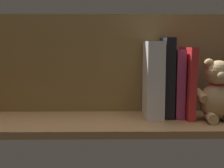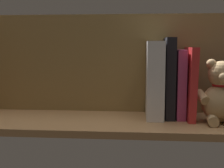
{
  "view_description": "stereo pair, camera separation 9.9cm",
  "coord_description": "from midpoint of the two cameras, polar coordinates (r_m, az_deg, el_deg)",
  "views": [
    {
      "loc": [
        1.44,
        98.38,
        23.74
      ],
      "look_at": [
        0.0,
        0.0,
        11.67
      ],
      "focal_mm": 48.85,
      "sensor_mm": 36.0,
      "label": 1
    },
    {
      "loc": [
        -8.45,
        98.03,
        23.74
      ],
      "look_at": [
        0.0,
        0.0,
        11.67
      ],
      "focal_mm": 48.85,
      "sensor_mm": 36.0,
      "label": 2
    }
  ],
  "objects": [
    {
      "name": "book_3",
      "position": [
        1.06,
        9.45,
        0.17
      ],
      "size": [
        2.91,
        13.41,
        22.72
      ],
      "primitive_type": "cube",
      "color": "#B23F72",
      "rests_on": "ground_plane"
    },
    {
      "name": "book_4",
      "position": [
        1.05,
        7.59,
        1.25
      ],
      "size": [
        3.09,
        13.62,
        26.72
      ],
      "primitive_type": "cube",
      "color": "black",
      "rests_on": "ground_plane"
    },
    {
      "name": "book_2",
      "position": [
        1.05,
        11.28,
        0.31
      ],
      "size": [
        2.79,
        16.39,
        23.6
      ],
      "primitive_type": "cube",
      "rotation": [
        0.0,
        -0.02,
        0.0
      ],
      "color": "red",
      "rests_on": "ground_plane"
    },
    {
      "name": "dictionary_thick_white",
      "position": [
        1.03,
        5.0,
        0.87
      ],
      "size": [
        5.58,
        15.17,
        25.52
      ],
      "primitive_type": "cube",
      "color": "white",
      "rests_on": "ground_plane"
    },
    {
      "name": "ground_plane",
      "position": [
        1.01,
        -2.82,
        -7.2
      ],
      "size": [
        105.45,
        30.41,
        2.2
      ],
      "primitive_type": "cube",
      "color": "#A87A4C"
    },
    {
      "name": "teddy_bear",
      "position": [
        1.03,
        16.65,
        -1.69
      ],
      "size": [
        16.12,
        13.58,
        19.97
      ],
      "rotation": [
        0.0,
        0.0,
        -0.11
      ],
      "color": "tan",
      "rests_on": "ground_plane"
    },
    {
      "name": "shelf_back_panel",
      "position": [
        1.11,
        -2.65,
        3.85
      ],
      "size": [
        105.45,
        1.5,
        35.32
      ],
      "primitive_type": "cube",
      "color": "olive",
      "rests_on": "ground_plane"
    }
  ]
}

